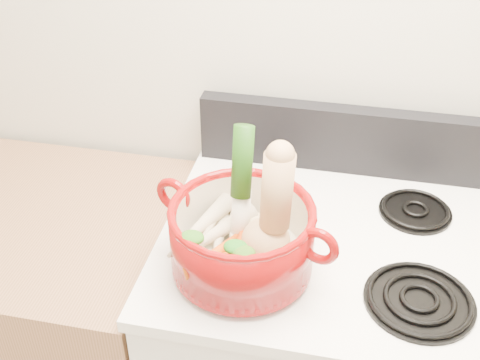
# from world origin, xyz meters

# --- Properties ---
(wall_back) EXTENTS (3.50, 0.02, 2.60)m
(wall_back) POSITION_xyz_m (0.00, 1.75, 1.30)
(wall_back) COLOR beige
(wall_back) RESTS_ON floor
(cooktop) EXTENTS (0.78, 0.67, 0.03)m
(cooktop) POSITION_xyz_m (0.00, 1.40, 0.93)
(cooktop) COLOR white
(cooktop) RESTS_ON stove_body
(control_backsplash) EXTENTS (0.76, 0.05, 0.18)m
(control_backsplash) POSITION_xyz_m (0.00, 1.70, 1.04)
(control_backsplash) COLOR black
(control_backsplash) RESTS_ON cooktop
(burner_front_left) EXTENTS (0.22, 0.22, 0.02)m
(burner_front_left) POSITION_xyz_m (-0.19, 1.24, 0.96)
(burner_front_left) COLOR black
(burner_front_left) RESTS_ON cooktop
(burner_front_right) EXTENTS (0.22, 0.22, 0.02)m
(burner_front_right) POSITION_xyz_m (0.19, 1.24, 0.96)
(burner_front_right) COLOR black
(burner_front_right) RESTS_ON cooktop
(burner_back_left) EXTENTS (0.17, 0.17, 0.02)m
(burner_back_left) POSITION_xyz_m (-0.19, 1.54, 0.96)
(burner_back_left) COLOR black
(burner_back_left) RESTS_ON cooktop
(burner_back_right) EXTENTS (0.17, 0.17, 0.02)m
(burner_back_right) POSITION_xyz_m (0.19, 1.54, 0.96)
(burner_back_right) COLOR black
(burner_back_right) RESTS_ON cooktop
(dutch_oven) EXTENTS (0.37, 0.37, 0.15)m
(dutch_oven) POSITION_xyz_m (-0.18, 1.26, 1.04)
(dutch_oven) COLOR maroon
(dutch_oven) RESTS_ON burner_front_left
(pot_handle_left) EXTENTS (0.08, 0.04, 0.08)m
(pot_handle_left) POSITION_xyz_m (-0.34, 1.31, 1.09)
(pot_handle_left) COLOR maroon
(pot_handle_left) RESTS_ON dutch_oven
(pot_handle_right) EXTENTS (0.08, 0.04, 0.08)m
(pot_handle_right) POSITION_xyz_m (-0.02, 1.21, 1.09)
(pot_handle_right) COLOR maroon
(pot_handle_right) RESTS_ON dutch_oven
(squash) EXTENTS (0.13, 0.13, 0.26)m
(squash) POSITION_xyz_m (-0.13, 1.26, 1.13)
(squash) COLOR tan
(squash) RESTS_ON dutch_oven
(leek) EXTENTS (0.05, 0.11, 0.28)m
(leek) POSITION_xyz_m (-0.19, 1.30, 1.14)
(leek) COLOR silver
(leek) RESTS_ON dutch_oven
(ginger) EXTENTS (0.10, 0.08, 0.04)m
(ginger) POSITION_xyz_m (-0.17, 1.33, 1.02)
(ginger) COLOR tan
(ginger) RESTS_ON dutch_oven
(parsnip_0) EXTENTS (0.06, 0.22, 0.06)m
(parsnip_0) POSITION_xyz_m (-0.24, 1.30, 1.02)
(parsnip_0) COLOR beige
(parsnip_0) RESTS_ON dutch_oven
(parsnip_1) EXTENTS (0.17, 0.19, 0.06)m
(parsnip_1) POSITION_xyz_m (-0.24, 1.27, 1.03)
(parsnip_1) COLOR beige
(parsnip_1) RESTS_ON dutch_oven
(parsnip_2) EXTENTS (0.06, 0.19, 0.06)m
(parsnip_2) POSITION_xyz_m (-0.20, 1.31, 1.03)
(parsnip_2) COLOR #F0E3C4
(parsnip_2) RESTS_ON dutch_oven
(parsnip_3) EXTENTS (0.13, 0.20, 0.06)m
(parsnip_3) POSITION_xyz_m (-0.28, 1.28, 1.04)
(parsnip_3) COLOR beige
(parsnip_3) RESTS_ON dutch_oven
(parsnip_4) EXTENTS (0.06, 0.19, 0.05)m
(parsnip_4) POSITION_xyz_m (-0.25, 1.33, 1.04)
(parsnip_4) COLOR beige
(parsnip_4) RESTS_ON dutch_oven
(carrot_0) EXTENTS (0.08, 0.17, 0.05)m
(carrot_0) POSITION_xyz_m (-0.17, 1.21, 1.02)
(carrot_0) COLOR #C24F09
(carrot_0) RESTS_ON dutch_oven
(carrot_1) EXTENTS (0.11, 0.17, 0.05)m
(carrot_1) POSITION_xyz_m (-0.22, 1.22, 1.02)
(carrot_1) COLOR #C13D09
(carrot_1) RESTS_ON dutch_oven
(carrot_2) EXTENTS (0.06, 0.19, 0.05)m
(carrot_2) POSITION_xyz_m (-0.18, 1.24, 1.03)
(carrot_2) COLOR #D9420A
(carrot_2) RESTS_ON dutch_oven
(carrot_3) EXTENTS (0.12, 0.11, 0.04)m
(carrot_3) POSITION_xyz_m (-0.22, 1.18, 1.03)
(carrot_3) COLOR #BA3209
(carrot_3) RESTS_ON dutch_oven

